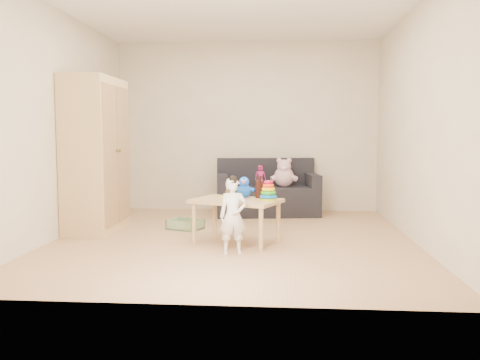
# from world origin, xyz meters

# --- Properties ---
(room) EXTENTS (4.50, 4.50, 4.50)m
(room) POSITION_xyz_m (0.00, 0.00, 1.30)
(room) COLOR tan
(room) RESTS_ON ground
(wardrobe) EXTENTS (0.52, 1.04, 1.87)m
(wardrobe) POSITION_xyz_m (-1.73, 0.39, 0.93)
(wardrobe) COLOR #DBB678
(wardrobe) RESTS_ON ground
(sofa) EXTENTS (1.56, 0.92, 0.42)m
(sofa) POSITION_xyz_m (0.33, 1.78, 0.21)
(sofa) COLOR black
(sofa) RESTS_ON ground
(play_table) EXTENTS (1.06, 0.88, 0.48)m
(play_table) POSITION_xyz_m (0.04, -0.20, 0.24)
(play_table) COLOR tan
(play_table) RESTS_ON ground
(storage_bin) EXTENTS (0.48, 0.42, 0.12)m
(storage_bin) POSITION_xyz_m (-0.66, 0.54, 0.06)
(storage_bin) COLOR gray
(storage_bin) RESTS_ON ground
(toddler) EXTENTS (0.31, 0.24, 0.74)m
(toddler) POSITION_xyz_m (0.06, -0.71, 0.37)
(toddler) COLOR white
(toddler) RESTS_ON ground
(pink_bear) EXTENTS (0.40, 0.38, 0.36)m
(pink_bear) POSITION_xyz_m (0.58, 1.79, 0.59)
(pink_bear) COLOR #D89FAE
(pink_bear) RESTS_ON sofa
(doll) EXTENTS (0.17, 0.13, 0.31)m
(doll) POSITION_xyz_m (0.23, 1.70, 0.57)
(doll) COLOR #A91F5E
(doll) RESTS_ON sofa
(ring_stacker) EXTENTS (0.19, 0.19, 0.21)m
(ring_stacker) POSITION_xyz_m (0.39, -0.26, 0.57)
(ring_stacker) COLOR #C7BD0A
(ring_stacker) RESTS_ON play_table
(brown_bottle) EXTENTS (0.08, 0.08, 0.24)m
(brown_bottle) POSITION_xyz_m (0.29, -0.07, 0.58)
(brown_bottle) COLOR black
(brown_bottle) RESTS_ON play_table
(blue_plush) EXTENTS (0.24, 0.21, 0.24)m
(blue_plush) POSITION_xyz_m (0.12, -0.04, 0.60)
(blue_plush) COLOR blue
(blue_plush) RESTS_ON play_table
(wooden_figure) EXTENTS (0.05, 0.05, 0.12)m
(wooden_figure) POSITION_xyz_m (-0.05, -0.16, 0.54)
(wooden_figure) COLOR brown
(wooden_figure) RESTS_ON play_table
(yellow_book) EXTENTS (0.25, 0.25, 0.02)m
(yellow_book) POSITION_xyz_m (-0.01, -0.03, 0.49)
(yellow_book) COLOR yellow
(yellow_book) RESTS_ON play_table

